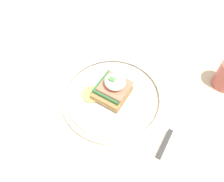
{
  "coord_description": "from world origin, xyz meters",
  "views": [
    {
      "loc": [
        0.15,
        -0.3,
        1.28
      ],
      "look_at": [
        -0.02,
        -0.01,
        0.79
      ],
      "focal_mm": 35.0,
      "sensor_mm": 36.0,
      "label": 1
    }
  ],
  "objects_px": {
    "knife": "(170,133)",
    "sandwich": "(112,89)",
    "fork": "(64,70)",
    "plate": "(112,96)"
  },
  "relations": [
    {
      "from": "knife",
      "to": "sandwich",
      "type": "bearing_deg",
      "value": 175.02
    },
    {
      "from": "fork",
      "to": "sandwich",
      "type": "bearing_deg",
      "value": -2.24
    },
    {
      "from": "sandwich",
      "to": "knife",
      "type": "xyz_separation_m",
      "value": [
        0.18,
        -0.02,
        -0.04
      ]
    },
    {
      "from": "fork",
      "to": "plate",
      "type": "bearing_deg",
      "value": -2.76
    },
    {
      "from": "plate",
      "to": "sandwich",
      "type": "xyz_separation_m",
      "value": [
        -0.0,
        0.0,
        0.04
      ]
    },
    {
      "from": "sandwich",
      "to": "fork",
      "type": "relative_size",
      "value": 0.8
    },
    {
      "from": "plate",
      "to": "knife",
      "type": "height_order",
      "value": "plate"
    },
    {
      "from": "sandwich",
      "to": "fork",
      "type": "distance_m",
      "value": 0.19
    },
    {
      "from": "fork",
      "to": "knife",
      "type": "distance_m",
      "value": 0.37
    },
    {
      "from": "plate",
      "to": "fork",
      "type": "xyz_separation_m",
      "value": [
        -0.18,
        0.01,
        -0.01
      ]
    }
  ]
}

